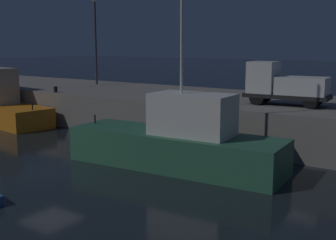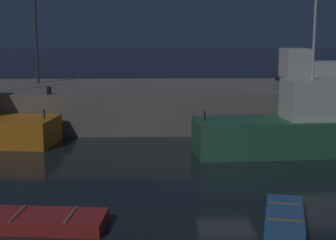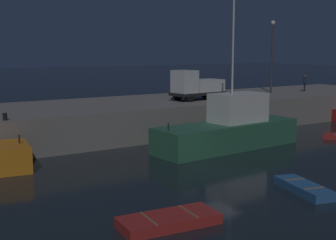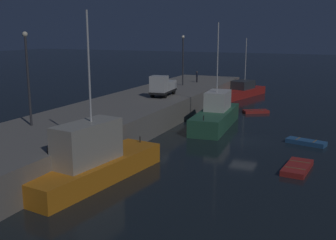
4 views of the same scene
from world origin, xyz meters
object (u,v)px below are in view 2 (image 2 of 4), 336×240
at_px(fishing_boat_blue, 307,127).
at_px(dinghy_orange_near, 284,218).
at_px(bollard_west, 49,91).
at_px(utility_truck, 313,69).
at_px(lamp_post_west, 35,19).
at_px(dinghy_red_small, 44,221).

height_order(fishing_boat_blue, dinghy_orange_near, fishing_boat_blue).
bearing_deg(bollard_west, utility_truck, 10.58).
bearing_deg(fishing_boat_blue, utility_truck, 71.46).
height_order(fishing_boat_blue, lamp_post_west, fishing_boat_blue).
height_order(dinghy_red_small, utility_truck, utility_truck).
bearing_deg(lamp_post_west, fishing_boat_blue, -34.23).
relative_size(lamp_post_west, bollard_west, 17.27).
height_order(fishing_boat_blue, utility_truck, fishing_boat_blue).
relative_size(dinghy_orange_near, dinghy_red_small, 0.91).
distance_m(dinghy_red_small, bollard_west, 15.14).
bearing_deg(dinghy_orange_near, fishing_boat_blue, 69.99).
relative_size(dinghy_red_small, lamp_post_west, 0.53).
xyz_separation_m(fishing_boat_blue, bollard_west, (-14.40, 4.51, 1.47)).
bearing_deg(dinghy_red_small, utility_truck, 51.39).
relative_size(fishing_boat_blue, utility_truck, 2.24).
distance_m(fishing_boat_blue, lamp_post_west, 20.89).
height_order(fishing_boat_blue, bollard_west, fishing_boat_blue).
bearing_deg(utility_truck, dinghy_orange_near, -109.38).
xyz_separation_m(fishing_boat_blue, utility_truck, (2.58, 7.68, 2.49)).
bearing_deg(dinghy_orange_near, utility_truck, 70.62).
relative_size(dinghy_orange_near, lamp_post_west, 0.48).
bearing_deg(bollard_west, fishing_boat_blue, -17.39).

